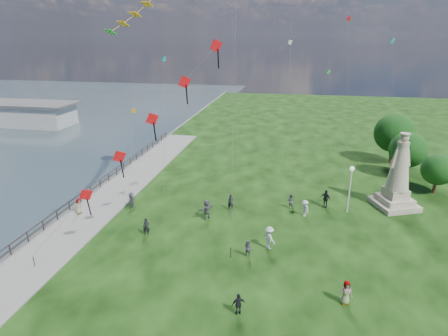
% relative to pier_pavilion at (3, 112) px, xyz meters
% --- Properties ---
extents(waterfront, '(200.00, 200.00, 1.51)m').
position_rel_pier_pavilion_xyz_m(waterfront, '(36.76, -33.01, -1.90)').
color(waterfront, '#2D3C44').
rests_on(waterfront, ground).
extents(pier_pavilion, '(30.00, 8.00, 4.40)m').
position_rel_pier_pavilion_xyz_m(pier_pavilion, '(0.00, 0.00, 0.00)').
color(pier_pavilion, '#A0A09B').
rests_on(pier_pavilion, ground).
extents(statue, '(4.85, 4.85, 7.55)m').
position_rel_pier_pavilion_xyz_m(statue, '(66.92, -26.91, 1.01)').
color(statue, tan).
rests_on(statue, ground).
extents(lamppost, '(0.44, 0.44, 4.76)m').
position_rel_pier_pavilion_xyz_m(lamppost, '(62.18, -29.28, 1.59)').
color(lamppost, silver).
rests_on(lamppost, ground).
extents(tree_row, '(6.63, 14.14, 6.71)m').
position_rel_pier_pavilion_xyz_m(tree_row, '(70.07, -15.77, 1.87)').
color(tree_row, '#382314').
rests_on(tree_row, ground).
extents(person_0, '(0.64, 0.51, 1.55)m').
position_rel_pier_pavilion_xyz_m(person_0, '(44.81, -36.92, -1.07)').
color(person_0, black).
rests_on(person_0, ground).
extents(person_1, '(0.82, 0.69, 1.44)m').
position_rel_pier_pavilion_xyz_m(person_1, '(53.76, -38.67, -1.12)').
color(person_1, '#595960').
rests_on(person_1, ground).
extents(person_2, '(1.32, 1.31, 1.90)m').
position_rel_pier_pavilion_xyz_m(person_2, '(55.27, -37.07, -0.89)').
color(person_2, silver).
rests_on(person_2, ground).
extents(person_3, '(0.97, 0.78, 1.47)m').
position_rel_pier_pavilion_xyz_m(person_3, '(54.03, -45.00, -1.10)').
color(person_3, black).
rests_on(person_3, ground).
extents(person_4, '(0.91, 0.68, 1.66)m').
position_rel_pier_pavilion_xyz_m(person_4, '(60.55, -42.76, -1.01)').
color(person_4, '#595960').
rests_on(person_4, ground).
extents(person_5, '(0.76, 1.58, 1.66)m').
position_rel_pier_pavilion_xyz_m(person_5, '(41.36, -32.15, -1.01)').
color(person_5, '#595960').
rests_on(person_5, ground).
extents(person_6, '(0.61, 0.42, 1.61)m').
position_rel_pier_pavilion_xyz_m(person_6, '(51.04, -30.77, -1.03)').
color(person_6, black).
rests_on(person_6, ground).
extents(person_7, '(0.86, 0.64, 1.57)m').
position_rel_pier_pavilion_xyz_m(person_7, '(56.78, -29.27, -1.05)').
color(person_7, '#595960').
rests_on(person_7, ground).
extents(person_8, '(1.10, 1.17, 1.64)m').
position_rel_pier_pavilion_xyz_m(person_8, '(58.11, -30.79, -1.02)').
color(person_8, silver).
rests_on(person_8, ground).
extents(person_9, '(1.20, 1.07, 1.84)m').
position_rel_pier_pavilion_xyz_m(person_9, '(60.15, -28.33, -0.92)').
color(person_9, black).
rests_on(person_9, ground).
extents(person_10, '(0.56, 0.80, 1.51)m').
position_rel_pier_pavilion_xyz_m(person_10, '(37.00, -34.45, -1.09)').
color(person_10, '#595960').
rests_on(person_10, ground).
extents(person_11, '(1.69, 1.83, 1.89)m').
position_rel_pier_pavilion_xyz_m(person_11, '(49.16, -32.98, -0.90)').
color(person_11, '#595960').
rests_on(person_11, ground).
extents(red_kite_train, '(12.35, 9.35, 15.94)m').
position_rel_pier_pavilion_xyz_m(red_kite_train, '(45.91, -37.42, 7.99)').
color(red_kite_train, black).
rests_on(red_kite_train, ground).
extents(small_kites, '(28.59, 16.23, 30.20)m').
position_rel_pier_pavilion_xyz_m(small_kites, '(54.04, -18.60, 12.04)').
color(small_kites, teal).
rests_on(small_kites, ground).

